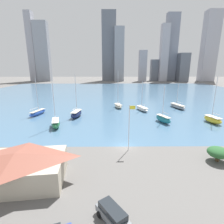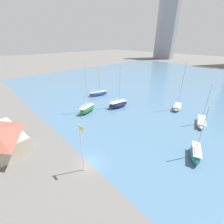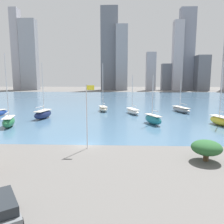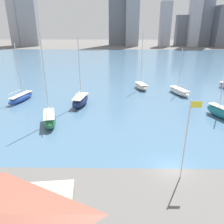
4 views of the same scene
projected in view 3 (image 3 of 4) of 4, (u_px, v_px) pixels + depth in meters
The scene contains 13 objects.
ground_plane at pixel (85, 145), 34.87m from camera, with size 500.00×500.00×0.00m, color #605E5B.
harbor_water at pixel (109, 101), 104.01m from camera, with size 180.00×140.00×0.00m.
flag_pole at pixel (87, 114), 32.44m from camera, with size 1.24×0.14×9.71m.
yard_shrub at pixel (207, 148), 27.94m from camera, with size 3.82×3.82×2.71m.
distant_city_skyline at pixel (142, 55), 197.20m from camera, with size 207.68×21.33×74.86m.
sailboat_green at pixel (9, 121), 47.88m from camera, with size 4.05×7.18×15.84m.
sailboat_gray at pixel (181, 109), 68.79m from camera, with size 4.95×9.58×10.03m.
sailboat_teal at pixel (153, 119), 50.63m from camera, with size 4.24×6.62×11.25m.
sailboat_cream at pixel (103, 108), 70.57m from camera, with size 4.04×6.62×15.26m.
sailboat_yellow at pixel (220, 120), 49.56m from camera, with size 4.15×6.76×14.18m.
sailboat_navy at pixel (43, 114), 57.84m from camera, with size 3.95×7.75×14.56m.
sailboat_white at pixel (133, 111), 65.52m from camera, with size 4.69×8.15×11.53m.
parked_suv_gray at pixel (4, 209), 16.01m from camera, with size 4.10×4.74×1.93m.
Camera 3 is at (5.64, -33.48, 10.51)m, focal length 35.00 mm.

